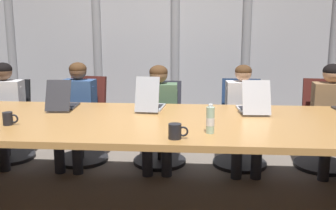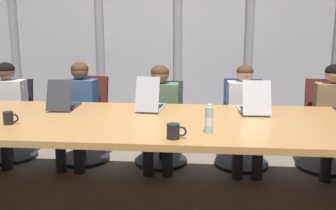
{
  "view_description": "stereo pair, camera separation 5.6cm",
  "coord_description": "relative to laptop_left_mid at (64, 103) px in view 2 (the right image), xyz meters",
  "views": [
    {
      "loc": [
        0.42,
        -3.13,
        1.51
      ],
      "look_at": [
        0.15,
        0.14,
        0.85
      ],
      "focal_mm": 41.03,
      "sensor_mm": 36.0,
      "label": 1
    },
    {
      "loc": [
        0.47,
        -3.13,
        1.51
      ],
      "look_at": [
        0.15,
        0.14,
        0.85
      ],
      "focal_mm": 41.03,
      "sensor_mm": 36.0,
      "label": 2
    }
  ],
  "objects": [
    {
      "name": "person_right_mid",
      "position": [
        1.77,
        0.54,
        -0.18
      ],
      "size": [
        0.38,
        0.56,
        1.13
      ],
      "rotation": [
        0.0,
        0.0,
        -1.51
      ],
      "color": "silver",
      "rests_on": "ground_plane"
    },
    {
      "name": "curtain_backdrop",
      "position": [
        0.88,
        1.76,
        0.57
      ],
      "size": [
        7.49,
        0.17,
        2.76
      ],
      "color": "#B2B2B7",
      "rests_on": "ground_plane"
    },
    {
      "name": "office_chair_center",
      "position": [
        0.86,
        0.71,
        -0.47
      ],
      "size": [
        0.6,
        0.6,
        0.92
      ],
      "rotation": [
        0.0,
        0.0,
        -1.61
      ],
      "color": "#2D2D38",
      "rests_on": "ground_plane"
    },
    {
      "name": "laptop_right_mid",
      "position": [
        1.79,
        -0.01,
        0.0
      ],
      "size": [
        0.27,
        0.46,
        0.31
      ],
      "rotation": [
        0.0,
        0.0,
        1.62
      ],
      "color": "#BCBCC1",
      "rests_on": "conference_table"
    },
    {
      "name": "person_right_end",
      "position": [
        2.69,
        0.55,
        -0.15
      ],
      "size": [
        0.41,
        0.57,
        1.15
      ],
      "rotation": [
        0.0,
        0.0,
        -1.66
      ],
      "color": "olive",
      "rests_on": "ground_plane"
    },
    {
      "name": "person_left_end",
      "position": [
        -0.9,
        0.55,
        -0.16
      ],
      "size": [
        0.43,
        0.57,
        1.14
      ],
      "rotation": [
        0.0,
        0.0,
        -1.49
      ],
      "color": "silver",
      "rests_on": "ground_plane"
    },
    {
      "name": "office_chair_right_end",
      "position": [
        2.67,
        0.71,
        -0.46
      ],
      "size": [
        0.6,
        0.6,
        0.96
      ],
      "rotation": [
        0.0,
        0.0,
        -1.68
      ],
      "color": "#511E19",
      "rests_on": "ground_plane"
    },
    {
      "name": "office_chair_left_end",
      "position": [
        -0.94,
        0.7,
        -0.47
      ],
      "size": [
        0.6,
        0.6,
        0.91
      ],
      "rotation": [
        0.0,
        0.0,
        -1.5
      ],
      "color": "black",
      "rests_on": "ground_plane"
    },
    {
      "name": "laptop_center",
      "position": [
        0.84,
        0.02,
        0.01
      ],
      "size": [
        0.25,
        0.46,
        0.33
      ],
      "rotation": [
        0.0,
        0.0,
        1.49
      ],
      "color": "#A8ADB7",
      "rests_on": "conference_table"
    },
    {
      "name": "water_bottle_primary",
      "position": [
        1.38,
        -0.77,
        0.04
      ],
      "size": [
        0.06,
        0.06,
        0.22
      ],
      "color": "#ADD1B2",
      "rests_on": "conference_table"
    },
    {
      "name": "office_chair_left_mid",
      "position": [
        -0.04,
        0.71,
        -0.45
      ],
      "size": [
        0.6,
        0.61,
        0.96
      ],
      "rotation": [
        0.0,
        0.0,
        -1.74
      ],
      "color": "#511E19",
      "rests_on": "ground_plane"
    },
    {
      "name": "laptop_left_mid",
      "position": [
        0.0,
        0.0,
        0.0
      ],
      "size": [
        0.26,
        0.45,
        0.29
      ],
      "rotation": [
        0.0,
        0.0,
        1.65
      ],
      "color": "#2D2D33",
      "rests_on": "conference_table"
    },
    {
      "name": "office_chair_right_mid",
      "position": [
        1.77,
        0.71,
        -0.46
      ],
      "size": [
        0.6,
        0.6,
        0.95
      ],
      "rotation": [
        0.0,
        0.0,
        -1.62
      ],
      "color": "navy",
      "rests_on": "ground_plane"
    },
    {
      "name": "person_center",
      "position": [
        0.86,
        0.55,
        -0.17
      ],
      "size": [
        0.44,
        0.56,
        1.12
      ],
      "rotation": [
        0.0,
        0.0,
        -1.52
      ],
      "color": "#4C6B4C",
      "rests_on": "ground_plane"
    },
    {
      "name": "conference_table",
      "position": [
        0.87,
        -0.38,
        -0.19
      ],
      "size": [
        4.32,
        1.42,
        0.75
      ],
      "color": "#B77F42",
      "rests_on": "ground_plane"
    },
    {
      "name": "person_left_mid",
      "position": [
        -0.05,
        0.54,
        -0.16
      ],
      "size": [
        0.38,
        0.56,
        1.14
      ],
      "rotation": [
        0.0,
        0.0,
        -1.63
      ],
      "color": "#335184",
      "rests_on": "ground_plane"
    },
    {
      "name": "coffee_mug_far",
      "position": [
        -0.21,
        -0.65,
        -0.0
      ],
      "size": [
        0.13,
        0.08,
        0.1
      ],
      "color": "black",
      "rests_on": "conference_table"
    },
    {
      "name": "coffee_mug_near",
      "position": [
        1.14,
        -0.93,
        -0.0
      ],
      "size": [
        0.14,
        0.09,
        0.11
      ],
      "color": "black",
      "rests_on": "conference_table"
    },
    {
      "name": "ground_plane",
      "position": [
        0.87,
        -0.38,
        -0.81
      ],
      "size": [
        14.97,
        14.97,
        0.0
      ],
      "primitive_type": "plane",
      "color": "#6B6056"
    }
  ]
}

